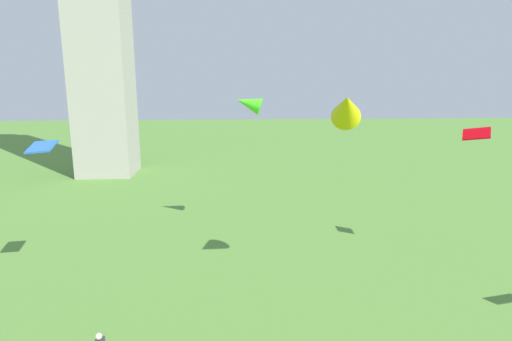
# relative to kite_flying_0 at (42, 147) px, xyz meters

# --- Properties ---
(kite_flying_0) EXTENTS (1.33, 1.77, 0.46)m
(kite_flying_0) POSITION_rel_kite_flying_0_xyz_m (0.00, 0.00, 0.00)
(kite_flying_0) COLOR blue
(kite_flying_1) EXTENTS (2.03, 1.42, 1.57)m
(kite_flying_1) POSITION_rel_kite_flying_0_xyz_m (10.56, 6.88, 1.71)
(kite_flying_1) COLOR #48E921
(kite_flying_3) EXTENTS (1.58, 1.56, 0.80)m
(kite_flying_3) POSITION_rel_kite_flying_0_xyz_m (23.13, 1.47, 0.27)
(kite_flying_3) COLOR red
(kite_flying_4) EXTENTS (1.97, 2.66, 2.17)m
(kite_flying_4) POSITION_rel_kite_flying_0_xyz_m (14.51, -2.48, 2.02)
(kite_flying_4) COLOR #CCC30A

